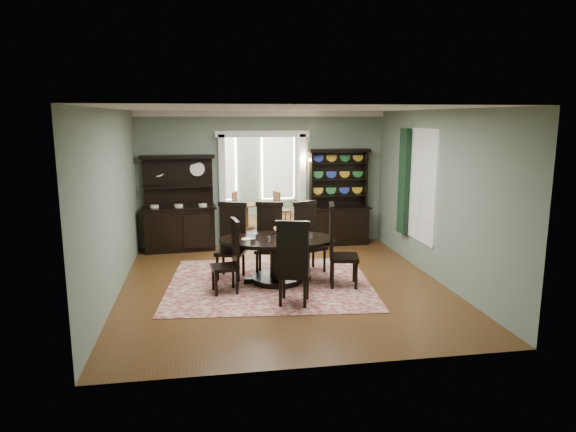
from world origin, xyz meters
The scene contains 19 objects.
room centered at (0.00, 0.04, 1.58)m, with size 5.51×6.01×3.01m.
parlor centered at (0.00, 5.53, 1.52)m, with size 3.51×3.50×3.01m.
doorway_trim centered at (0.00, 3.00, 1.62)m, with size 2.08×0.25×2.57m.
right_window centered at (2.69, 0.93, 1.60)m, with size 0.15×1.47×2.12m.
wall_sconce centered at (0.95, 2.85, 1.89)m, with size 0.27×0.21×0.21m.
rug centered at (-0.22, 0.12, 0.01)m, with size 3.48×3.03×0.01m, color maroon.
dining_table centered at (-0.08, 0.19, 0.56)m, with size 2.17×2.11×0.80m.
centerpiece centered at (-0.03, 0.29, 0.86)m, with size 1.27×0.81×0.21m.
chair_far_left centered at (-0.84, 0.65, 0.72)m, with size 0.63×0.61×1.37m.
chair_far_mid centered at (-0.15, 0.75, 0.70)m, with size 0.59×0.57×1.34m.
chair_far_right centered at (0.60, 0.82, 0.69)m, with size 0.63×0.62×1.32m.
chair_end_left centered at (-0.91, -0.21, 0.65)m, with size 0.49×0.51×1.23m.
chair_end_right centered at (0.90, -0.18, 0.75)m, with size 0.60×0.62×1.44m.
chair_near centered at (0.00, -1.02, 0.71)m, with size 0.62×0.60×1.36m.
sideboard centered at (-1.85, 2.76, 0.72)m, with size 1.61×0.67×2.07m.
welsh_dresser centered at (1.71, 2.76, 0.79)m, with size 1.39×0.51×2.17m.
parlor_table centered at (-0.23, 4.71, 0.43)m, with size 0.71×0.71×0.65m.
parlor_chair_left centered at (-0.62, 4.88, 0.52)m, with size 0.46×0.45×0.97m.
parlor_chair_right centered at (0.65, 4.59, 0.52)m, with size 0.46×0.45×0.98m.
Camera 1 is at (-1.31, -8.41, 2.86)m, focal length 32.00 mm.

